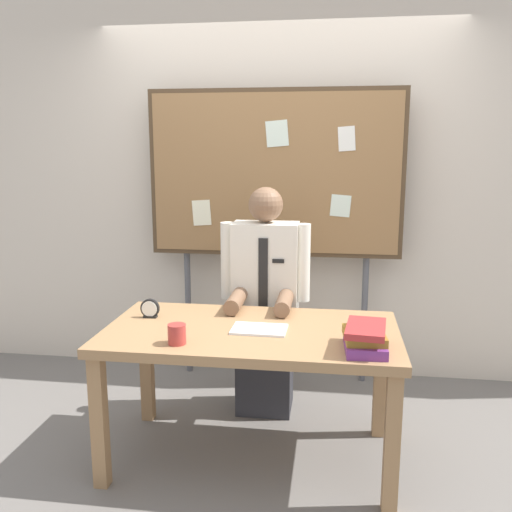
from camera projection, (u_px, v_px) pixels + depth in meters
name	position (u px, v px, depth m)	size (l,w,h in m)	color
ground_plane	(251.00, 458.00, 3.01)	(12.00, 12.00, 0.00)	slate
back_wall	(278.00, 191.00, 3.99)	(6.40, 0.08, 2.70)	beige
desk	(251.00, 345.00, 2.88)	(1.52, 0.82, 0.74)	#9E754C
person	(265.00, 310.00, 3.44)	(0.55, 0.56, 1.43)	#2D2D33
bulletin_board	(275.00, 177.00, 3.77)	(1.74, 0.09, 2.05)	#4C3823
book_stack	(365.00, 338.00, 2.56)	(0.21, 0.30, 0.12)	#72337F
open_notebook	(259.00, 329.00, 2.84)	(0.28, 0.19, 0.01)	white
desk_clock	(150.00, 309.00, 3.04)	(0.11, 0.04, 0.11)	black
coffee_mug	(177.00, 334.00, 2.64)	(0.09, 0.09, 0.10)	#B23833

